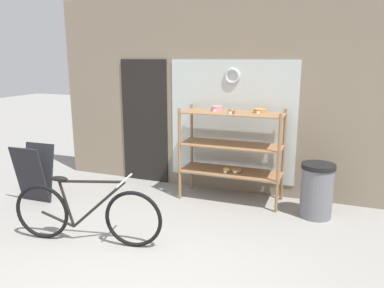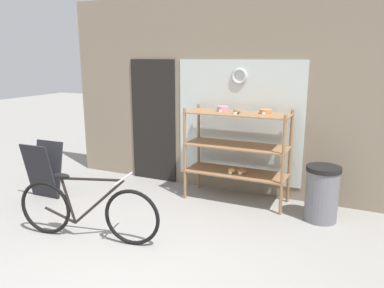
{
  "view_description": "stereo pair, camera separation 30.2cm",
  "coord_description": "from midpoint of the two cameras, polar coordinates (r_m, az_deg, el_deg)",
  "views": [
    {
      "loc": [
        1.69,
        -2.73,
        2.14
      ],
      "look_at": [
        0.15,
        1.3,
        1.13
      ],
      "focal_mm": 35.0,
      "sensor_mm": 36.0,
      "label": 1
    },
    {
      "loc": [
        1.96,
        -2.61,
        2.14
      ],
      "look_at": [
        0.15,
        1.3,
        1.13
      ],
      "focal_mm": 35.0,
      "sensor_mm": 36.0,
      "label": 2
    }
  ],
  "objects": [
    {
      "name": "storefront_facade",
      "position": [
        5.97,
        2.55,
        7.14
      ],
      "size": [
        5.75,
        0.13,
        3.09
      ],
      "color": "gray",
      "rests_on": "ground_plane"
    },
    {
      "name": "bicycle",
      "position": [
        4.63,
        -17.71,
        -10.05
      ],
      "size": [
        1.8,
        0.5,
        0.81
      ],
      "rotation": [
        0.0,
        0.0,
        0.18
      ],
      "color": "black",
      "rests_on": "ground_plane"
    },
    {
      "name": "trash_bin",
      "position": [
        5.31,
        16.95,
        -6.53
      ],
      "size": [
        0.45,
        0.45,
        0.75
      ],
      "color": "slate",
      "rests_on": "ground_plane"
    },
    {
      "name": "display_case",
      "position": [
        5.59,
        4.56,
        0.02
      ],
      "size": [
        1.51,
        0.56,
        1.42
      ],
      "color": "#8E6642",
      "rests_on": "ground_plane"
    },
    {
      "name": "ground_plane",
      "position": [
        3.88,
        -12.04,
        -20.63
      ],
      "size": [
        30.0,
        30.0,
        0.0
      ],
      "primitive_type": "plane",
      "color": "gray"
    },
    {
      "name": "sandwich_board",
      "position": [
        6.15,
        -24.23,
        -4.11
      ],
      "size": [
        0.52,
        0.39,
        0.86
      ],
      "rotation": [
        0.0,
        0.0,
        0.02
      ],
      "color": "#232328",
      "rests_on": "ground_plane"
    }
  ]
}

